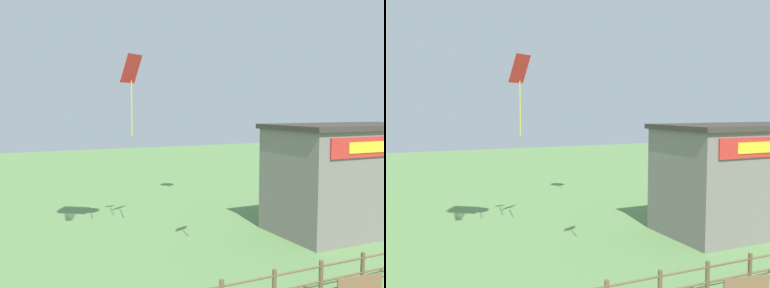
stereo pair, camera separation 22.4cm
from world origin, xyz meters
The scene contains 2 objects.
seaside_building centered at (10.55, 11.76, 2.71)m, with size 8.23×4.69×5.39m.
kite_red_diamond centered at (0.17, 15.08, 7.66)m, with size 1.13×0.99×3.78m.
Camera 2 is at (-5.60, -4.35, 6.16)m, focal length 40.00 mm.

